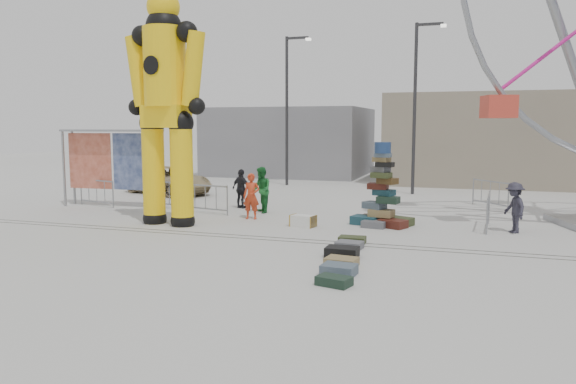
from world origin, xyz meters
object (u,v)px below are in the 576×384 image
(lamp_post_left, at_px, (288,103))
(pedestrian_green, at_px, (261,190))
(parked_suv, at_px, (169,180))
(crash_test_dummy, at_px, (166,100))
(barricade_dummy_a, at_px, (97,193))
(suitcase_tower, at_px, (382,202))
(pedestrian_red, at_px, (251,196))
(banner_scaffold, at_px, (112,149))
(barricade_dummy_b, at_px, (169,195))
(barricade_wheel_back, at_px, (490,194))
(pedestrian_grey, at_px, (514,208))
(steamer_trunk, at_px, (303,221))
(barricade_dummy_c, at_px, (205,199))
(barricade_wheel_front, at_px, (488,212))
(lamp_post_right, at_px, (417,99))
(pedestrian_black, at_px, (241,189))

(lamp_post_left, relative_size, pedestrian_green, 4.62)
(pedestrian_green, xyz_separation_m, parked_suv, (-6.33, 4.17, -0.22))
(crash_test_dummy, height_order, barricade_dummy_a, crash_test_dummy)
(suitcase_tower, distance_m, pedestrian_red, 4.54)
(crash_test_dummy, height_order, parked_suv, crash_test_dummy)
(banner_scaffold, relative_size, barricade_dummy_b, 2.16)
(barricade_wheel_back, height_order, pedestrian_grey, pedestrian_grey)
(pedestrian_red, relative_size, pedestrian_grey, 1.04)
(barricade_dummy_a, distance_m, barricade_dummy_b, 3.19)
(steamer_trunk, distance_m, barricade_dummy_a, 9.51)
(barricade_dummy_c, bearing_deg, parked_suv, 143.11)
(barricade_dummy_b, height_order, barricade_wheel_front, same)
(banner_scaffold, distance_m, pedestrian_green, 6.41)
(barricade_dummy_c, xyz_separation_m, pedestrian_grey, (10.67, -0.55, 0.23))
(barricade_dummy_b, relative_size, barricade_wheel_back, 1.00)
(lamp_post_right, bearing_deg, barricade_wheel_back, -47.26)
(lamp_post_right, height_order, barricade_dummy_a, lamp_post_right)
(barricade_dummy_b, bearing_deg, barricade_dummy_a, -169.44)
(pedestrian_red, bearing_deg, barricade_dummy_b, 156.61)
(suitcase_tower, height_order, pedestrian_red, suitcase_tower)
(barricade_dummy_b, distance_m, barricade_wheel_back, 12.78)
(lamp_post_right, distance_m, pedestrian_red, 10.93)
(steamer_trunk, distance_m, parked_suv, 10.80)
(lamp_post_left, xyz_separation_m, barricade_dummy_a, (-4.92, -10.12, -3.93))
(crash_test_dummy, distance_m, pedestrian_black, 5.39)
(crash_test_dummy, relative_size, banner_scaffold, 1.80)
(lamp_post_left, bearing_deg, suitcase_tower, -58.21)
(barricade_wheel_front, distance_m, pedestrian_grey, 0.88)
(pedestrian_red, bearing_deg, pedestrian_black, 114.72)
(lamp_post_right, height_order, pedestrian_green, lamp_post_right)
(lamp_post_left, bearing_deg, barricade_dummy_a, -115.92)
(crash_test_dummy, bearing_deg, barricade_dummy_c, 95.27)
(barricade_dummy_b, relative_size, barricade_dummy_c, 1.00)
(barricade_wheel_front, bearing_deg, barricade_dummy_b, 89.62)
(barricade_wheel_back, bearing_deg, lamp_post_left, -158.19)
(pedestrian_red, xyz_separation_m, pedestrian_grey, (8.57, 0.10, -0.03))
(steamer_trunk, xyz_separation_m, pedestrian_green, (-2.31, 2.29, 0.68))
(pedestrian_black, bearing_deg, pedestrian_green, 163.74)
(pedestrian_black, bearing_deg, steamer_trunk, 158.03)
(pedestrian_red, bearing_deg, pedestrian_green, 91.10)
(pedestrian_grey, bearing_deg, barricade_dummy_a, -117.62)
(pedestrian_red, distance_m, pedestrian_black, 2.65)
(banner_scaffold, height_order, steamer_trunk, banner_scaffold)
(pedestrian_red, bearing_deg, barricade_dummy_c, 157.34)
(banner_scaffold, distance_m, pedestrian_grey, 15.08)
(pedestrian_green, bearing_deg, lamp_post_right, 109.86)
(steamer_trunk, relative_size, pedestrian_grey, 0.51)
(barricade_dummy_b, distance_m, barricade_wheel_front, 11.85)
(barricade_dummy_b, bearing_deg, pedestrian_green, 7.82)
(lamp_post_left, distance_m, pedestrian_red, 11.94)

